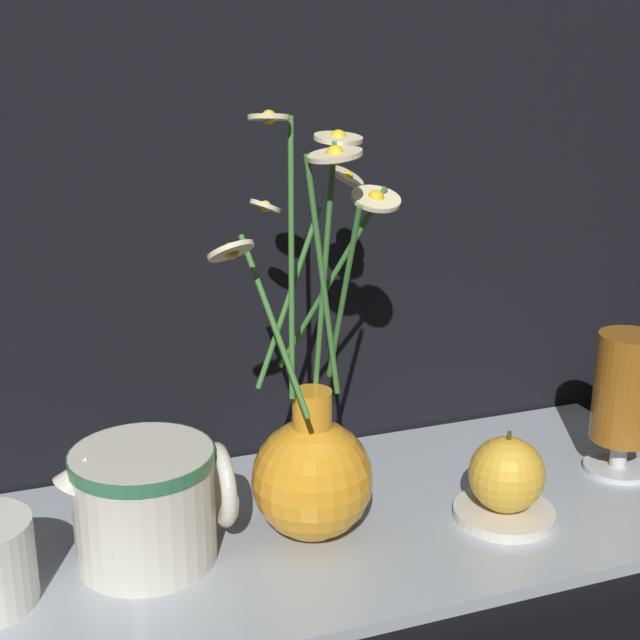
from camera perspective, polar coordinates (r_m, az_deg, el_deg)
ground_plane at (r=0.89m, az=0.37°, el=-13.36°), size 6.00×6.00×0.00m
shelf at (r=0.89m, az=0.37°, el=-13.03°), size 0.81×0.33×0.01m
vase_with_flowers at (r=0.83m, az=-0.48°, el=-9.11°), size 0.19×0.16×0.39m
ceramic_pitcher at (r=0.81m, az=-11.03°, el=-11.21°), size 0.15×0.13×0.12m
tea_glass at (r=0.99m, az=18.95°, el=-4.46°), size 0.07×0.07×0.15m
saucer_plate at (r=0.90m, az=11.69°, el=-12.01°), size 0.10×0.10×0.01m
orange_fruit at (r=0.88m, az=11.86°, el=-9.65°), size 0.07×0.07×0.08m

